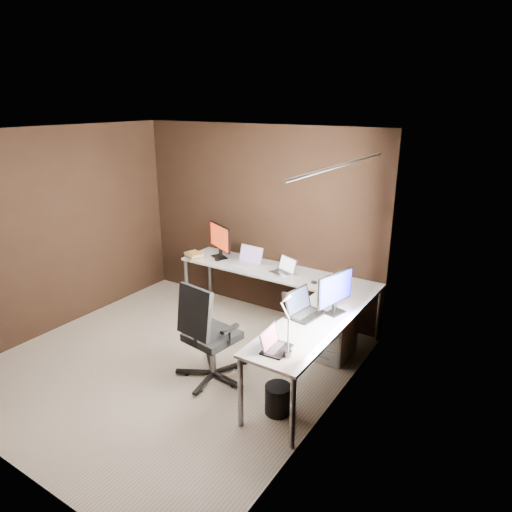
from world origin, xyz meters
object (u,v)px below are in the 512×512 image
at_px(monitor_left, 220,239).
at_px(monitor_right, 335,290).
at_px(office_chair, 210,351).
at_px(laptop_black_small, 274,345).
at_px(laptop_black_big, 303,309).
at_px(desk_lamp, 285,316).
at_px(laptop_white, 248,261).
at_px(wastebasket, 278,399).
at_px(laptop_silver, 284,270).
at_px(book_stack, 194,255).
at_px(drawer_pedestal, 332,331).

bearing_deg(monitor_left, monitor_right, 5.76).
bearing_deg(office_chair, laptop_black_small, -5.63).
bearing_deg(laptop_black_small, laptop_black_big, 4.36).
bearing_deg(office_chair, laptop_black_big, 42.09).
relative_size(desk_lamp, office_chair, 0.49).
xyz_separation_m(laptop_white, wastebasket, (1.36, -1.56, -0.64)).
distance_m(laptop_silver, book_stack, 1.33).
relative_size(monitor_right, office_chair, 0.48).
xyz_separation_m(laptop_black_big, laptop_black_small, (0.10, -0.75, -0.01)).
height_order(monitor_left, laptop_black_small, monitor_left).
xyz_separation_m(drawer_pedestal, monitor_right, (0.16, -0.38, 0.68)).
height_order(laptop_black_big, desk_lamp, desk_lamp).
bearing_deg(laptop_black_small, book_stack, 51.75).
distance_m(desk_lamp, office_chair, 1.24).
xyz_separation_m(laptop_silver, desk_lamp, (0.91, -1.62, 0.29)).
distance_m(book_stack, office_chair, 1.84).
xyz_separation_m(laptop_silver, book_stack, (-1.32, -0.16, -0.01)).
bearing_deg(wastebasket, laptop_white, 131.21).
bearing_deg(laptop_white, laptop_black_big, -32.20).
height_order(desk_lamp, wastebasket, desk_lamp).
relative_size(laptop_black_small, book_stack, 0.93).
relative_size(laptop_black_big, wastebasket, 1.48).
xyz_separation_m(book_stack, desk_lamp, (2.24, -1.46, 0.29)).
xyz_separation_m(monitor_left, laptop_white, (0.48, -0.03, -0.21)).
height_order(laptop_white, office_chair, office_chair).
bearing_deg(wastebasket, laptop_black_big, 98.11).
height_order(laptop_black_big, book_stack, laptop_black_big).
bearing_deg(desk_lamp, drawer_pedestal, 108.81).
relative_size(drawer_pedestal, book_stack, 1.90).
height_order(drawer_pedestal, laptop_white, laptop_white).
distance_m(drawer_pedestal, office_chair, 1.42).
bearing_deg(book_stack, desk_lamp, -33.07).
xyz_separation_m(laptop_white, laptop_black_small, (1.38, -1.67, -0.01)).
height_order(laptop_silver, desk_lamp, desk_lamp).
xyz_separation_m(laptop_silver, wastebasket, (0.81, -1.53, -0.63)).
bearing_deg(laptop_silver, monitor_left, -161.43).
relative_size(laptop_black_small, office_chair, 0.27).
xyz_separation_m(laptop_silver, office_chair, (-0.07, -1.43, -0.46)).
bearing_deg(monitor_right, book_stack, 90.59).
bearing_deg(desk_lamp, wastebasket, 156.05).
bearing_deg(drawer_pedestal, desk_lamp, -85.46).
xyz_separation_m(monitor_right, laptop_silver, (-0.97, 0.69, -0.20)).
relative_size(monitor_left, laptop_black_big, 1.16).
distance_m(monitor_right, laptop_black_big, 0.38).
height_order(laptop_black_small, office_chair, office_chair).
bearing_deg(wastebasket, desk_lamp, -38.22).
bearing_deg(monitor_right, office_chair, 139.18).
height_order(monitor_left, laptop_black_big, monitor_left).
bearing_deg(drawer_pedestal, laptop_white, 166.23).
bearing_deg(book_stack, laptop_white, 13.56).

